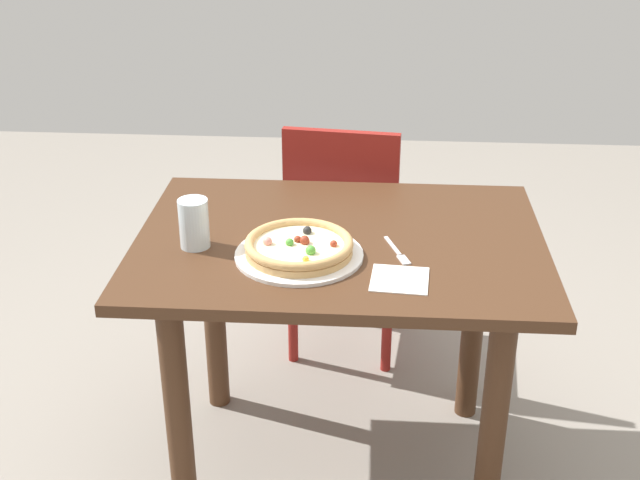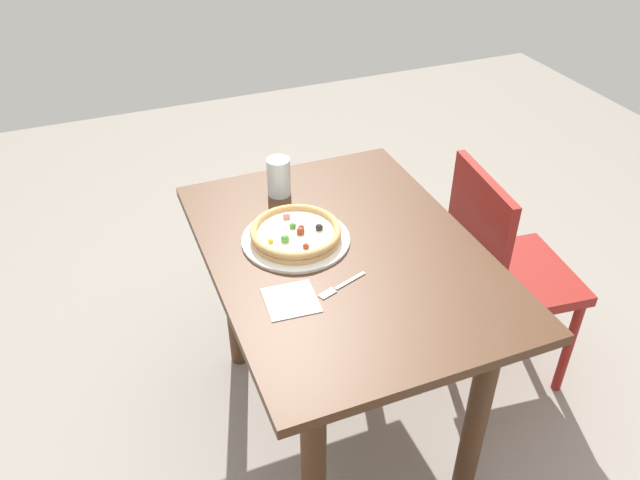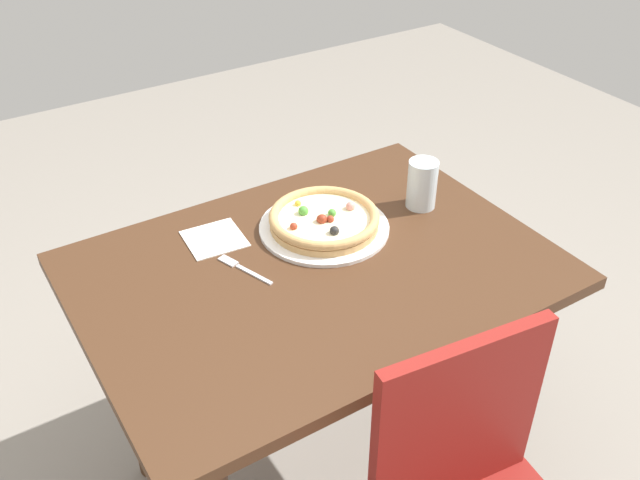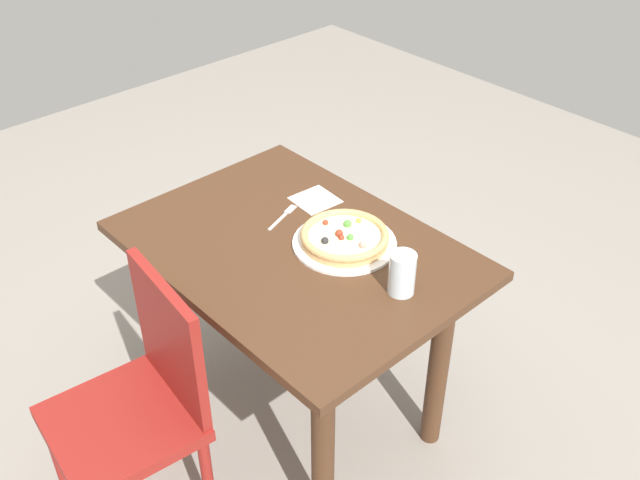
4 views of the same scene
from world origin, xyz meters
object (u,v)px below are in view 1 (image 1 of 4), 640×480
object	(u,v)px
chair_near	(345,229)
plate	(299,255)
drinking_glass	(194,223)
pizza	(299,246)
napkin	(400,279)
fork	(398,253)
dining_table	(339,284)

from	to	relation	value
chair_near	plate	bearing A→B (deg)	-90.61
chair_near	drinking_glass	xyz separation A→B (m)	(0.37, 0.69, 0.33)
plate	pizza	world-z (taller)	pizza
chair_near	drinking_glass	bearing A→B (deg)	-111.64
plate	napkin	xyz separation A→B (m)	(-0.26, 0.11, -0.00)
chair_near	plate	world-z (taller)	chair_near
fork	napkin	size ratio (longest dim) A/B	1.15
plate	napkin	size ratio (longest dim) A/B	2.38
plate	fork	bearing A→B (deg)	-172.15
chair_near	pizza	bearing A→B (deg)	-90.59
dining_table	plate	xyz separation A→B (m)	(0.10, 0.12, 0.15)
drinking_glass	napkin	xyz separation A→B (m)	(-0.54, 0.15, -0.06)
chair_near	napkin	xyz separation A→B (m)	(-0.16, 0.84, 0.27)
dining_table	fork	bearing A→B (deg)	151.38
chair_near	fork	size ratio (longest dim) A/B	5.57
drinking_glass	napkin	size ratio (longest dim) A/B	0.95
dining_table	pizza	world-z (taller)	pizza
pizza	drinking_glass	bearing A→B (deg)	-8.49
dining_table	drinking_glass	world-z (taller)	drinking_glass
pizza	napkin	bearing A→B (deg)	157.27
dining_table	pizza	bearing A→B (deg)	50.21
pizza	napkin	size ratio (longest dim) A/B	2.01
drinking_glass	pizza	bearing A→B (deg)	171.51
napkin	chair_near	bearing A→B (deg)	-78.95
dining_table	plate	world-z (taller)	plate
plate	napkin	distance (m)	0.28
pizza	drinking_glass	distance (m)	0.28
plate	drinking_glass	world-z (taller)	drinking_glass
plate	drinking_glass	distance (m)	0.29
chair_near	fork	xyz separation A→B (m)	(-0.16, 0.70, 0.27)
dining_table	napkin	world-z (taller)	napkin
fork	drinking_glass	world-z (taller)	drinking_glass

